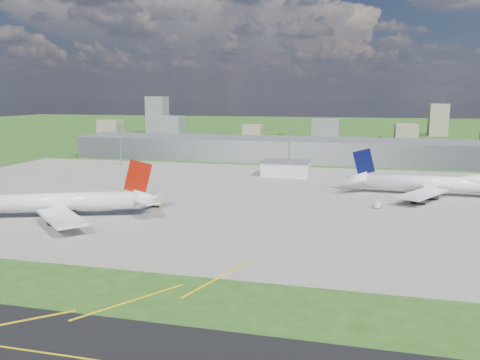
% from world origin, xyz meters
% --- Properties ---
extents(ground, '(1400.00, 1400.00, 0.00)m').
position_xyz_m(ground, '(0.00, 150.00, 0.00)').
color(ground, '#264F18').
rests_on(ground, ground).
extents(apron, '(360.00, 190.00, 0.08)m').
position_xyz_m(apron, '(10.00, 40.00, 0.04)').
color(apron, gray).
rests_on(apron, ground).
extents(terminal, '(300.00, 42.00, 15.00)m').
position_xyz_m(terminal, '(0.00, 165.00, 7.50)').
color(terminal, gray).
rests_on(terminal, ground).
extents(ops_building, '(26.00, 16.00, 8.00)m').
position_xyz_m(ops_building, '(10.00, 100.00, 4.00)').
color(ops_building, silver).
rests_on(ops_building, ground).
extents(mast_west, '(3.50, 2.00, 25.90)m').
position_xyz_m(mast_west, '(-100.00, 115.00, 17.71)').
color(mast_west, gray).
rests_on(mast_west, ground).
extents(mast_center, '(3.50, 2.00, 25.90)m').
position_xyz_m(mast_center, '(10.00, 115.00, 17.71)').
color(mast_center, gray).
rests_on(mast_center, ground).
extents(airliner_red_twin, '(76.35, 58.04, 21.59)m').
position_xyz_m(airliner_red_twin, '(-60.31, -12.08, 5.75)').
color(airliner_red_twin, white).
rests_on(airliner_red_twin, ground).
extents(airliner_blue_quad, '(79.84, 62.68, 20.87)m').
position_xyz_m(airliner_blue_quad, '(86.42, 61.98, 5.80)').
color(airliner_blue_quad, white).
rests_on(airliner_blue_quad, ground).
extents(tug_yellow, '(3.85, 2.49, 1.82)m').
position_xyz_m(tug_yellow, '(-30.60, 12.03, 0.94)').
color(tug_yellow, yellow).
rests_on(tug_yellow, ground).
extents(van_white_near, '(2.82, 5.00, 2.43)m').
position_xyz_m(van_white_near, '(57.60, 31.71, 1.23)').
color(van_white_near, white).
rests_on(van_white_near, ground).
extents(bldg_far_w, '(24.00, 20.00, 18.00)m').
position_xyz_m(bldg_far_w, '(-220.00, 320.00, 9.00)').
color(bldg_far_w, gray).
rests_on(bldg_far_w, ground).
extents(bldg_w, '(28.00, 22.00, 24.00)m').
position_xyz_m(bldg_w, '(-140.00, 300.00, 12.00)').
color(bldg_w, slate).
rests_on(bldg_w, ground).
extents(bldg_cw, '(20.00, 18.00, 14.00)m').
position_xyz_m(bldg_cw, '(-60.00, 340.00, 7.00)').
color(bldg_cw, gray).
rests_on(bldg_cw, ground).
extents(bldg_c, '(26.00, 20.00, 22.00)m').
position_xyz_m(bldg_c, '(20.00, 310.00, 11.00)').
color(bldg_c, slate).
rests_on(bldg_c, ground).
extents(bldg_ce, '(22.00, 24.00, 16.00)m').
position_xyz_m(bldg_ce, '(100.00, 350.00, 8.00)').
color(bldg_ce, gray).
rests_on(bldg_ce, ground).
extents(bldg_tall_w, '(22.00, 20.00, 44.00)m').
position_xyz_m(bldg_tall_w, '(-180.00, 360.00, 22.00)').
color(bldg_tall_w, slate).
rests_on(bldg_tall_w, ground).
extents(bldg_tall_e, '(20.00, 18.00, 36.00)m').
position_xyz_m(bldg_tall_e, '(140.00, 410.00, 18.00)').
color(bldg_tall_e, gray).
rests_on(bldg_tall_e, ground).
extents(tree_far_w, '(7.20, 7.20, 8.80)m').
position_xyz_m(tree_far_w, '(-200.00, 270.00, 5.18)').
color(tree_far_w, '#382314').
rests_on(tree_far_w, ground).
extents(tree_w, '(6.75, 6.75, 8.25)m').
position_xyz_m(tree_w, '(-110.00, 265.00, 4.86)').
color(tree_w, '#382314').
rests_on(tree_w, ground).
extents(tree_c, '(8.10, 8.10, 9.90)m').
position_xyz_m(tree_c, '(-20.00, 280.00, 5.84)').
color(tree_c, '#382314').
rests_on(tree_c, ground).
extents(tree_e, '(7.65, 7.65, 9.35)m').
position_xyz_m(tree_e, '(70.00, 275.00, 5.51)').
color(tree_e, '#382314').
rests_on(tree_e, ground).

